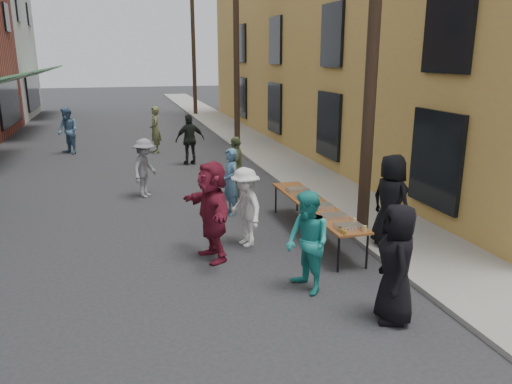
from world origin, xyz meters
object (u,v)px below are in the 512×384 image
utility_pole_far (193,45)px  catering_tray_sausage (349,226)px  utility_pole_near (374,23)px  guest_front_a (396,264)px  guest_front_c (308,243)px  server (391,201)px  utility_pole_mid (236,40)px  serving_table (315,206)px

utility_pole_far → catering_tray_sausage: utility_pole_far is taller
utility_pole_near → guest_front_a: bearing=-110.4°
utility_pole_far → guest_front_c: 26.66m
guest_front_c → utility_pole_far: bearing=163.1°
utility_pole_far → guest_front_a: size_ratio=4.92×
server → guest_front_a: bearing=133.5°
guest_front_c → server: 2.63m
utility_pole_far → server: bearing=-89.9°
utility_pole_near → guest_front_a: size_ratio=4.92×
utility_pole_far → catering_tray_sausage: size_ratio=18.00×
utility_pole_mid → utility_pole_far: (0.00, 12.00, 0.00)m
serving_table → guest_front_a: bearing=-93.3°
utility_pole_mid → server: 13.48m
serving_table → guest_front_c: size_ratio=2.29×
serving_table → guest_front_a: 3.69m
utility_pole_mid → serving_table: utility_pole_mid is taller
utility_pole_near → utility_pole_mid: size_ratio=1.00×
catering_tray_sausage → server: server is taller
utility_pole_near → utility_pole_far: same height
utility_pole_near → catering_tray_sausage: (-1.11, -1.54, -3.71)m
utility_pole_near → serving_table: utility_pole_near is taller
utility_pole_mid → guest_front_c: (-2.23, -14.32, -3.63)m
guest_front_c → catering_tray_sausage: bearing=112.6°
utility_pole_near → serving_table: bearing=174.3°
utility_pole_near → guest_front_a: (-1.32, -3.57, -3.58)m
utility_pole_near → utility_pole_far: (0.00, 24.00, 0.00)m
utility_pole_far → serving_table: size_ratio=2.25×
utility_pole_mid → guest_front_a: (-1.32, -15.57, -3.58)m
utility_pole_near → guest_front_c: utility_pole_near is taller
utility_pole_far → catering_tray_sausage: (-1.11, -25.54, -3.71)m
catering_tray_sausage → guest_front_c: 1.37m
utility_pole_near → catering_tray_sausage: bearing=-125.8°
serving_table → catering_tray_sausage: bearing=-90.0°
utility_pole_far → serving_table: bearing=-92.7°
serving_table → catering_tray_sausage: catering_tray_sausage is taller
guest_front_c → server: bearing=107.2°
catering_tray_sausage → guest_front_a: bearing=-96.0°
utility_pole_near → catering_tray_sausage: 4.17m
utility_pole_mid → catering_tray_sausage: size_ratio=18.00×
guest_front_c → serving_table: bearing=143.1°
utility_pole_mid → server: utility_pole_mid is taller
utility_pole_mid → guest_front_a: utility_pole_mid is taller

